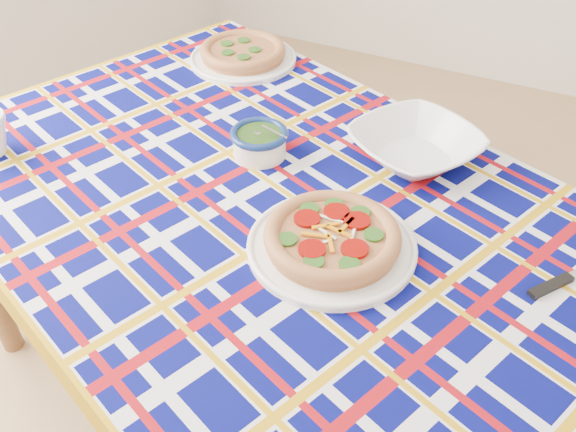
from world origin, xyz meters
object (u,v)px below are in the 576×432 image
at_px(dining_table, 276,235).
at_px(main_focaccia_plate, 332,237).
at_px(pesto_bowl, 259,140).
at_px(serving_bowl, 415,146).

xyz_separation_m(dining_table, main_focaccia_plate, (0.15, -0.07, 0.11)).
distance_m(pesto_bowl, serving_bowl, 0.34).
distance_m(dining_table, pesto_bowl, 0.22).
xyz_separation_m(main_focaccia_plate, serving_bowl, (0.05, 0.35, 0.00)).
bearing_deg(dining_table, main_focaccia_plate, -2.31).
relative_size(dining_table, serving_bowl, 6.92).
bearing_deg(main_focaccia_plate, dining_table, 155.70).
xyz_separation_m(dining_table, serving_bowl, (0.20, 0.29, 0.11)).
bearing_deg(pesto_bowl, main_focaccia_plate, -39.22).
bearing_deg(serving_bowl, dining_table, -124.61).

